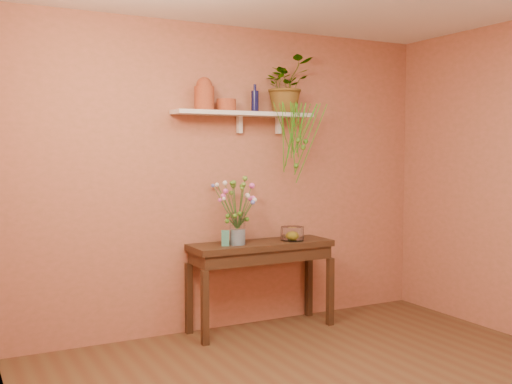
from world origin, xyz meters
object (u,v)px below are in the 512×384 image
Objects in this scene: spider_plant at (286,85)px; blue_bottle at (255,101)px; terracotta_jug at (204,94)px; sideboard at (261,255)px; glass_vase at (238,231)px; bouquet at (238,197)px; glass_bowl at (292,234)px.

blue_bottle is at bearing 178.46° from spider_plant.
sideboard is at bearing -8.56° from terracotta_jug.
blue_bottle is at bearing 32.91° from glass_vase.
blue_bottle is at bearing 5.72° from terracotta_jug.
glass_vase is (-0.57, -0.16, -1.29)m from spider_plant.
bouquet is at bearing 27.04° from glass_vase.
glass_vase reaches higher than glass_bowl.
blue_bottle is at bearing 33.17° from bouquet.
glass_bowl is (0.29, -0.04, 0.17)m from sideboard.
terracotta_jug is at bearing -177.03° from spider_plant.
glass_bowl is at bearing -30.69° from blue_bottle.
glass_vase is 0.30m from bouquet.
sideboard is at bearing 171.33° from glass_bowl.
glass_vase is (0.26, -0.11, -1.17)m from terracotta_jug.
glass_vase is 0.55m from glass_bowl.
terracotta_jug is 0.55× the size of spider_plant.
spider_plant is 1.15m from bouquet.
terracotta_jug is at bearing 171.44° from sideboard.
terracotta_jug is 0.92m from bouquet.
glass_bowl is at bearing -0.72° from glass_vase.
blue_bottle is (0.51, 0.05, -0.03)m from terracotta_jug.
terracotta_jug is 1.20m from glass_vase.
blue_bottle is 0.89m from bouquet.
spider_plant is 1.11× the size of bouquet.
sideboard is 2.81× the size of bouquet.
glass_vase is at bearing -147.09° from blue_bottle.
spider_plant is (0.31, -0.01, 0.15)m from blue_bottle.
terracotta_jug reaches higher than blue_bottle.
bouquet is at bearing -164.81° from spider_plant.
bouquet is (0.27, -0.11, -0.87)m from terracotta_jug.
glass_bowl is (-0.02, -0.16, -1.35)m from spider_plant.
glass_bowl is at bearing -1.36° from bouquet.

